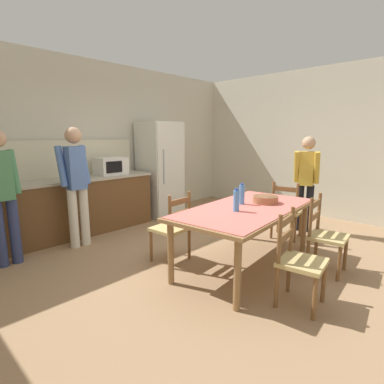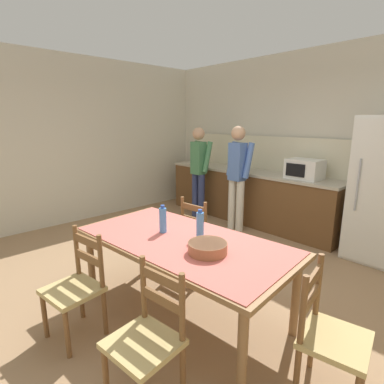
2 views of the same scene
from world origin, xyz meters
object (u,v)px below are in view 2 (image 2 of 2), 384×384
at_px(chair_head_end, 329,336).
at_px(microwave, 305,169).
at_px(bottle_off_centre, 200,225).
at_px(chair_side_near_right, 148,339).
at_px(person_at_counter, 237,173).
at_px(chair_side_far_left, 201,234).
at_px(chair_side_near_left, 77,287).
at_px(bottle_near_centre, 163,220).
at_px(serving_bowl, 208,247).
at_px(dining_table, 182,246).
at_px(person_at_sink, 199,168).

bearing_deg(chair_head_end, microwave, 19.88).
xyz_separation_m(bottle_off_centre, chair_side_near_right, (0.44, -0.90, -0.44)).
relative_size(microwave, person_at_counter, 0.29).
height_order(chair_head_end, chair_side_near_right, same).
bearing_deg(chair_side_far_left, person_at_counter, -72.45).
bearing_deg(chair_head_end, person_at_counter, 38.84).
xyz_separation_m(chair_side_near_left, chair_side_near_right, (0.91, 0.08, 0.00)).
bearing_deg(bottle_near_centre, bottle_off_centre, 25.02).
distance_m(serving_bowl, chair_side_far_left, 1.25).
relative_size(microwave, chair_side_near_left, 0.55).
xyz_separation_m(dining_table, bottle_near_centre, (-0.25, -0.02, 0.20)).
relative_size(chair_side_near_left, chair_side_near_right, 1.00).
relative_size(chair_head_end, chair_side_near_right, 1.00).
relative_size(person_at_sink, person_at_counter, 0.98).
distance_m(chair_side_far_left, person_at_counter, 1.59).
xyz_separation_m(serving_bowl, chair_side_far_left, (-0.89, 0.80, -0.36)).
xyz_separation_m(bottle_near_centre, chair_head_end, (1.56, 0.14, -0.44)).
xyz_separation_m(microwave, dining_table, (0.22, -2.67, -0.40)).
height_order(bottle_off_centre, chair_head_end, bottle_off_centre).
height_order(dining_table, chair_side_near_left, chair_side_near_left).
height_order(bottle_off_centre, person_at_counter, person_at_counter).
relative_size(microwave, person_at_sink, 0.30).
distance_m(chair_head_end, chair_side_near_right, 1.17).
distance_m(bottle_near_centre, chair_side_near_left, 0.94).
height_order(bottle_near_centre, person_at_counter, person_at_counter).
relative_size(bottle_near_centre, person_at_sink, 0.16).
relative_size(microwave, bottle_near_centre, 1.85).
bearing_deg(person_at_counter, serving_bowl, -146.36).
height_order(bottle_off_centre, chair_side_near_right, bottle_off_centre).
distance_m(bottle_near_centre, serving_bowl, 0.62).
height_order(serving_bowl, chair_side_near_right, chair_side_near_right).
distance_m(microwave, chair_side_far_left, 2.04).
height_order(chair_side_near_left, chair_side_near_right, same).
distance_m(dining_table, person_at_counter, 2.43).
relative_size(chair_side_near_right, person_at_counter, 0.53).
bearing_deg(serving_bowl, person_at_sink, 137.09).
xyz_separation_m(chair_side_far_left, person_at_counter, (-0.57, 1.39, 0.53)).
xyz_separation_m(dining_table, person_at_sink, (-2.02, 2.17, 0.26)).
bearing_deg(person_at_sink, chair_side_far_left, -133.47).
bearing_deg(chair_side_near_right, chair_head_end, 41.61).
xyz_separation_m(chair_side_far_left, person_at_sink, (-1.49, 1.41, 0.51)).
bearing_deg(bottle_near_centre, chair_side_near_left, -99.09).
height_order(chair_side_far_left, person_at_counter, person_at_counter).
height_order(serving_bowl, person_at_counter, person_at_counter).
bearing_deg(chair_head_end, person_at_sink, 47.38).
relative_size(dining_table, person_at_sink, 1.26).
bearing_deg(chair_head_end, chair_side_near_left, 108.66).
height_order(bottle_off_centre, serving_bowl, bottle_off_centre).
height_order(serving_bowl, chair_head_end, chair_head_end).
bearing_deg(chair_side_near_right, chair_side_far_left, 118.12).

